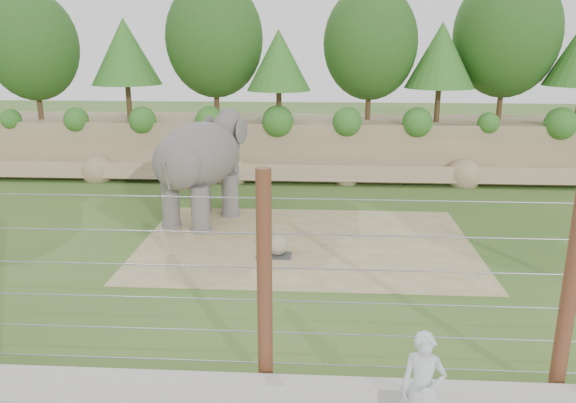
# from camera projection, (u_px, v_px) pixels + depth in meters

# --- Properties ---
(ground) EXTENTS (90.00, 90.00, 0.00)m
(ground) POSITION_uv_depth(u_px,v_px,m) (283.00, 283.00, 14.29)
(ground) COLOR #305A20
(ground) RESTS_ON ground
(back_embankment) EXTENTS (30.00, 5.52, 8.77)m
(back_embankment) POSITION_uv_depth(u_px,v_px,m) (315.00, 87.00, 25.35)
(back_embankment) COLOR #8B7559
(back_embankment) RESTS_ON ground
(dirt_patch) EXTENTS (10.00, 7.00, 0.02)m
(dirt_patch) POSITION_uv_depth(u_px,v_px,m) (306.00, 243.00, 17.14)
(dirt_patch) COLOR #907A53
(dirt_patch) RESTS_ON ground
(drain_grate) EXTENTS (1.00, 0.60, 0.03)m
(drain_grate) POSITION_uv_depth(u_px,v_px,m) (274.00, 255.00, 16.06)
(drain_grate) COLOR #262628
(drain_grate) RESTS_ON dirt_patch
(elephant) EXTENTS (3.36, 4.78, 3.56)m
(elephant) POSITION_uv_depth(u_px,v_px,m) (200.00, 171.00, 18.76)
(elephant) COLOR #58534F
(elephant) RESTS_ON ground
(stone_ball) EXTENTS (0.61, 0.61, 0.61)m
(stone_ball) POSITION_uv_depth(u_px,v_px,m) (277.00, 245.00, 16.08)
(stone_ball) COLOR gray
(stone_ball) RESTS_ON dirt_patch
(retaining_wall) EXTENTS (26.00, 0.35, 0.50)m
(retaining_wall) POSITION_uv_depth(u_px,v_px,m) (263.00, 392.00, 9.43)
(retaining_wall) COLOR #A4A299
(retaining_wall) RESTS_ON ground
(barrier_fence) EXTENTS (20.26, 0.26, 4.00)m
(barrier_fence) POSITION_uv_depth(u_px,v_px,m) (265.00, 284.00, 9.43)
(barrier_fence) COLOR #5C2B1F
(barrier_fence) RESTS_ON ground
(zookeeper) EXTENTS (0.75, 0.57, 1.83)m
(zookeeper) POSITION_uv_depth(u_px,v_px,m) (423.00, 389.00, 8.37)
(zookeeper) COLOR #B1B7BB
(zookeeper) RESTS_ON walkway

